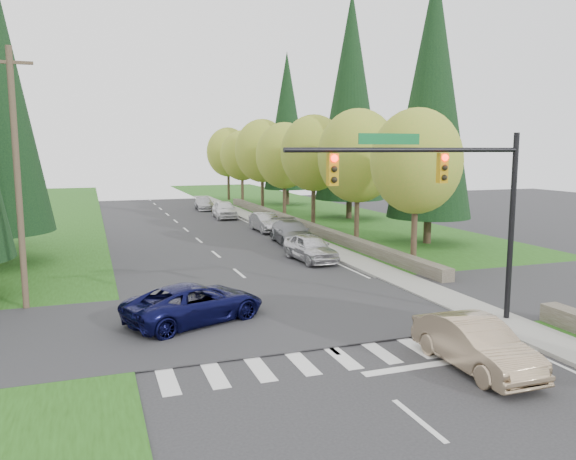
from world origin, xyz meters
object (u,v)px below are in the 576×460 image
parked_car_b (292,233)px  parked_car_d (225,209)px  sedan_champagne (475,344)px  suv_navy (195,303)px  parked_car_e (205,204)px  parked_car_c (266,222)px  parked_car_a (310,248)px

parked_car_b → parked_car_d: size_ratio=1.13×
sedan_champagne → suv_navy: bearing=134.3°
suv_navy → parked_car_e: bearing=-33.3°
parked_car_c → parked_car_a: bearing=-95.9°
parked_car_e → parked_car_d: bearing=-84.9°
parked_car_a → parked_car_b: same height
parked_car_a → parked_car_d: bearing=86.4°
parked_car_b → parked_car_d: 15.31m
parked_car_a → parked_car_c: size_ratio=1.03×
parked_car_a → suv_navy: bearing=-135.4°
parked_car_d → parked_car_e: bearing=96.6°
sedan_champagne → parked_car_a: parked_car_a is taller
sedan_champagne → parked_car_d: parked_car_d is taller
parked_car_a → parked_car_e: (-0.38, 28.62, -0.12)m
suv_navy → parked_car_d: (8.09, 30.13, 0.07)m
sedan_champagne → parked_car_b: (2.33, 21.82, 0.03)m
parked_car_c → parked_car_d: parked_car_d is taller
parked_car_b → parked_car_e: bearing=98.0°
suv_navy → parked_car_e: size_ratio=1.18×
suv_navy → parked_car_d: 31.20m
parked_car_d → parked_car_b: bearing=-82.3°
parked_car_b → parked_car_a: bearing=-95.0°
parked_car_b → parked_car_e: parked_car_b is taller
parked_car_c → parked_car_e: (-1.40, 16.87, -0.08)m
suv_navy → parked_car_b: (9.09, 14.85, 0.04)m
parked_car_b → parked_car_c: bearing=94.2°
suv_navy → parked_car_e: suv_navy is taller
suv_navy → parked_car_d: size_ratio=1.11×
suv_navy → parked_car_c: (9.14, 20.86, -0.01)m
parked_car_a → parked_car_e: 28.62m
suv_navy → parked_car_a: 12.20m
parked_car_a → parked_car_b: (0.97, 5.75, 0.00)m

